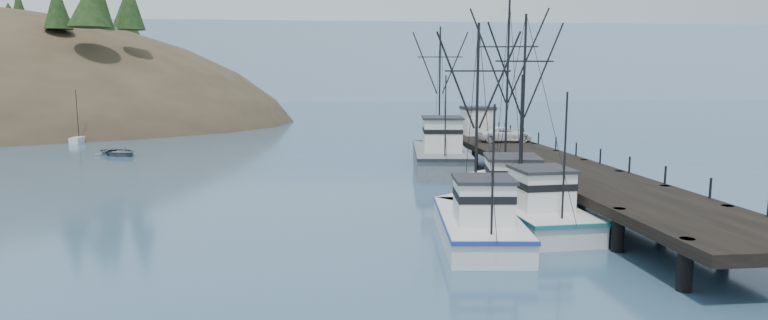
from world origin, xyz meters
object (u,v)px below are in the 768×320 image
pier_shed (478,120)px  motorboat (119,155)px  work_vessel (440,155)px  trawler_near (528,209)px  pickup_truck (505,134)px  pier (548,165)px  trawler_mid (478,222)px  trawler_far (507,192)px

pier_shed → motorboat: pier_shed is taller
work_vessel → motorboat: bearing=157.5°
trawler_near → pier_shed: (4.64, 27.65, 2.60)m
pickup_truck → pier: bearing=177.0°
work_vessel → pickup_truck: 7.09m
trawler_near → motorboat: bearing=134.8°
pier → pier_shed: pier_shed is taller
pier → pier_shed: 18.08m
work_vessel → pickup_truck: bearing=22.4°
pier → pier_shed: (-0.26, 18.00, 1.73)m
trawler_mid → trawler_far: 8.03m
trawler_near → pickup_truck: trawler_near is taller
trawler_mid → pier_shed: (8.08, 30.23, 2.60)m
trawler_mid → pickup_truck: 25.53m
trawler_far → work_vessel: size_ratio=0.88×
pier → trawler_near: trawler_near is taller
pier → motorboat: (-35.68, 21.34, -1.69)m
trawler_far → pickup_truck: trawler_far is taller
pier → motorboat: 41.61m
trawler_near → trawler_mid: size_ratio=1.06×
trawler_far → pier_shed: (4.34, 23.12, 2.60)m
trawler_far → work_vessel: trawler_far is taller
trawler_far → motorboat: 40.83m
pier → trawler_far: size_ratio=3.45×
trawler_near → pickup_truck: (5.45, 21.28, 1.85)m
trawler_near → pickup_truck: size_ratio=2.38×
pier → pickup_truck: pickup_truck is taller
trawler_far → work_vessel: 14.18m
trawler_mid → pier_shed: size_ratio=3.39×
pier_shed → motorboat: size_ratio=0.66×
trawler_mid → pickup_truck: bearing=69.6°
pickup_truck → motorboat: size_ratio=0.99×
work_vessel → trawler_near: bearing=-87.0°
motorboat → pier: bearing=-77.6°
trawler_mid → motorboat: bearing=129.2°
trawler_far → pickup_truck: size_ratio=2.64×
pier → trawler_mid: 14.83m
trawler_far → work_vessel: bearing=95.1°
work_vessel → motorboat: size_ratio=2.99×
trawler_near → trawler_mid: (-3.44, -2.58, -0.00)m
motorboat → trawler_far: bearing=-87.2°
trawler_far → motorboat: size_ratio=2.62×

